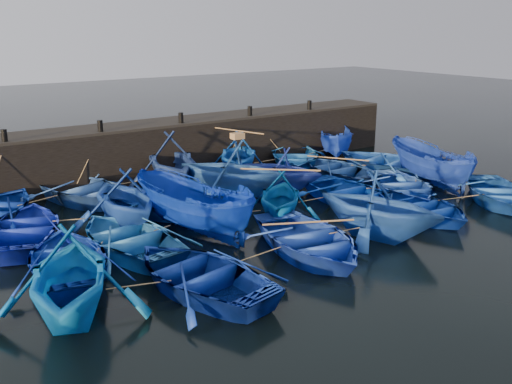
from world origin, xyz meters
TOP-DOWN VIEW (x-y plane):
  - ground at (0.00, 0.00)m, footprint 120.00×120.00m
  - quay_wall at (0.00, 10.50)m, footprint 26.00×2.50m
  - quay_top at (0.00, 10.50)m, footprint 26.00×2.50m
  - bollard_0 at (-8.00, 9.60)m, footprint 0.24×0.24m
  - bollard_1 at (-4.00, 9.60)m, footprint 0.24×0.24m
  - bollard_2 at (0.00, 9.60)m, footprint 0.24×0.24m
  - bollard_3 at (4.00, 9.60)m, footprint 0.24×0.24m
  - bollard_4 at (8.00, 9.60)m, footprint 0.24×0.24m
  - boat_1 at (-5.41, 7.86)m, footprint 5.62×6.49m
  - boat_2 at (-1.35, 8.08)m, footprint 5.28×5.76m
  - boat_3 at (2.19, 7.89)m, footprint 5.50×5.60m
  - boat_4 at (5.70, 7.92)m, footprint 6.01×6.37m
  - boat_5 at (8.84, 8.18)m, footprint 4.34×4.69m
  - boat_6 at (-8.57, 4.67)m, footprint 5.04×5.85m
  - boat_7 at (-5.17, 4.11)m, footprint 3.86×4.46m
  - boat_8 at (-3.39, 4.53)m, footprint 5.62×6.01m
  - boat_9 at (-0.04, 4.96)m, footprint 6.17×6.37m
  - boat_10 at (2.34, 4.64)m, footprint 4.73×4.96m
  - boat_11 at (5.88, 4.81)m, footprint 3.45×4.78m
  - boat_12 at (8.66, 4.08)m, footprint 5.27×6.49m
  - boat_13 at (-8.19, 1.15)m, footprint 4.36×5.41m
  - boat_14 at (-6.02, 1.77)m, footprint 4.25×5.46m
  - boat_15 at (-3.54, 1.95)m, footprint 3.52×5.67m
  - boat_16 at (-0.03, 1.53)m, footprint 4.86×4.91m
  - boat_17 at (3.54, 1.44)m, footprint 3.66×5.04m
  - boat_18 at (6.03, 0.91)m, footprint 5.21×5.93m
  - boat_19 at (8.51, 1.48)m, footprint 2.66×5.31m
  - boat_20 at (-8.94, -1.56)m, footprint 5.44×5.79m
  - boat_21 at (-5.48, -2.06)m, footprint 4.64×5.76m
  - boat_22 at (-1.36, -1.77)m, footprint 4.62×5.86m
  - boat_23 at (1.68, -1.91)m, footprint 5.18×5.57m
  - boat_24 at (4.64, -1.39)m, footprint 3.87×4.95m
  - boat_25 at (8.67, -1.92)m, footprint 5.71×5.92m
  - wooden_crate at (0.26, 4.96)m, footprint 0.51×0.39m
  - mooring_ropes at (0.02, 5.11)m, footprint 18.05×11.60m
  - loose_oars at (1.67, 3.12)m, footprint 9.49×11.74m

SIDE VIEW (x-z plane):
  - ground at x=0.00m, z-range 0.00..0.00m
  - boat_24 at x=4.64m, z-range 0.00..0.94m
  - boat_11 at x=5.88m, z-range 0.00..0.98m
  - boat_13 at x=-8.19m, z-range 0.00..1.00m
  - boat_25 at x=8.67m, z-range 0.00..1.00m
  - boat_8 at x=-3.39m, z-range 0.00..1.02m
  - boat_6 at x=-8.57m, z-range 0.00..1.02m
  - boat_18 at x=6.03m, z-range 0.00..1.02m
  - boat_17 at x=3.54m, z-range 0.00..1.03m
  - boat_14 at x=-6.02m, z-range 0.00..1.04m
  - boat_21 at x=-5.48m, z-range 0.00..1.06m
  - boat_4 at x=5.70m, z-range 0.00..1.07m
  - boat_22 at x=-1.36m, z-range 0.00..1.10m
  - boat_1 at x=-5.41m, z-range 0.00..1.13m
  - boat_12 at x=8.66m, z-range 0.00..1.19m
  - mooring_ropes at x=0.02m, z-range -0.17..1.93m
  - boat_5 at x=8.84m, z-range 0.00..1.80m
  - boat_16 at x=-0.03m, z-range 0.00..1.96m
  - boat_19 at x=8.51m, z-range 0.00..1.96m
  - boat_10 at x=2.34m, z-range 0.00..2.04m
  - boat_15 at x=-3.54m, z-range 0.00..2.05m
  - boat_3 at x=2.19m, z-range 0.00..2.24m
  - boat_7 at x=-5.17m, z-range 0.00..2.31m
  - boat_23 at x=1.68m, z-range 0.00..2.39m
  - boat_20 at x=-8.94m, z-range 0.00..2.44m
  - quay_wall at x=0.00m, z-range 0.00..2.50m
  - boat_2 at x=-1.35m, z-range 0.00..2.56m
  - boat_9 at x=-0.04m, z-range 0.00..2.56m
  - loose_oars at x=1.67m, z-range 0.94..2.26m
  - quay_top at x=0.00m, z-range 2.50..2.62m
  - wooden_crate at x=0.26m, z-range 2.56..2.81m
  - bollard_0 at x=-8.00m, z-range 2.62..3.12m
  - bollard_1 at x=-4.00m, z-range 2.62..3.12m
  - bollard_2 at x=0.00m, z-range 2.62..3.12m
  - bollard_3 at x=4.00m, z-range 2.62..3.12m
  - bollard_4 at x=8.00m, z-range 2.62..3.12m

